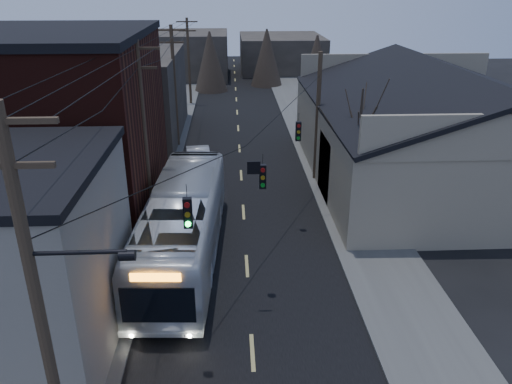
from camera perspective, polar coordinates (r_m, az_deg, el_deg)
road_surface at (r=38.57m, az=-1.85°, el=4.07°), size 9.00×110.00×0.02m
sidewalk_left at (r=39.00m, az=-11.46°, el=3.91°), size 4.00×110.00×0.12m
sidewalk_right at (r=39.20m, az=7.72°, el=4.26°), size 4.00×110.00×0.12m
building_brick at (r=29.09m, az=-21.77°, el=6.35°), size 10.00×12.00×10.00m
building_left_far at (r=44.33m, az=-14.66°, el=10.54°), size 9.00×14.00×7.00m
warehouse at (r=35.67m, az=19.75°, el=5.65°), size 16.16×20.60×7.73m
building_far_left at (r=72.31m, az=-7.41°, el=15.30°), size 10.00×12.00×6.00m
building_far_right at (r=77.50m, az=2.87°, el=15.59°), size 12.00×14.00×5.00m
bare_tree at (r=28.83m, az=11.55°, el=4.48°), size 0.40×0.40×7.20m
utility_lines at (r=31.64m, az=-7.45°, el=8.97°), size 11.24×45.28×10.50m
bus at (r=24.06m, az=-8.33°, el=-3.66°), size 3.78×13.36×3.68m
parked_car at (r=35.81m, az=-6.58°, el=3.69°), size 2.11×4.79×1.53m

